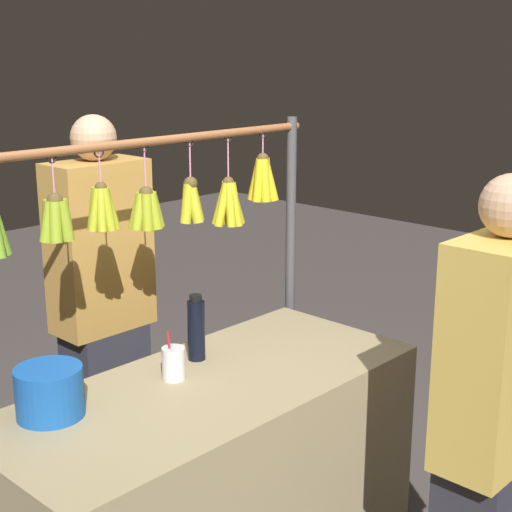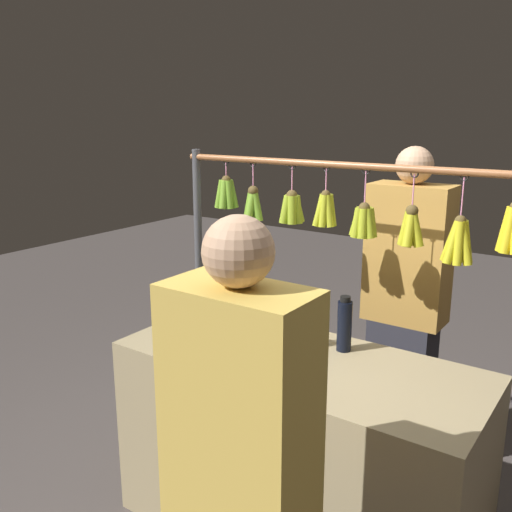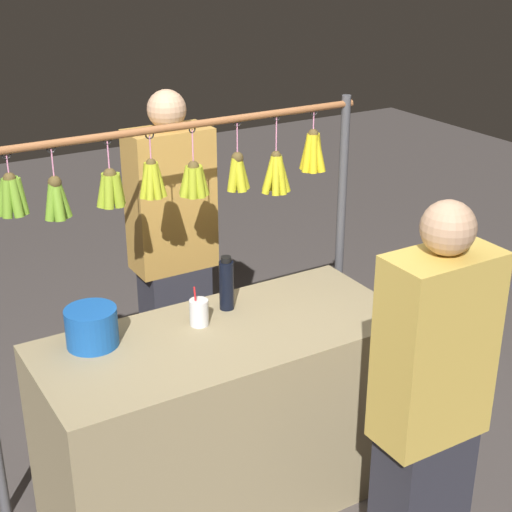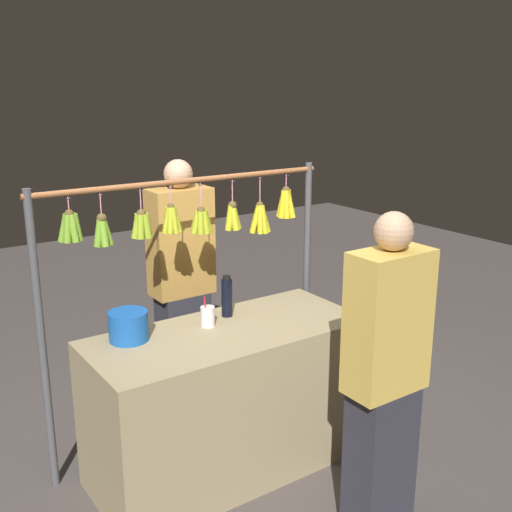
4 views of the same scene
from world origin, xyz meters
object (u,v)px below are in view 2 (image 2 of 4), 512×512
object	(u,v)px
drink_cup	(301,334)
vendor_person	(404,314)
blue_bucket	(230,306)
water_bottle	(344,325)

from	to	relation	value
drink_cup	vendor_person	size ratio (longest dim) A/B	0.10
blue_bucket	vendor_person	world-z (taller)	vendor_person
water_bottle	drink_cup	bearing A→B (deg)	22.55
water_bottle	drink_cup	size ratio (longest dim) A/B	1.43
blue_bucket	vendor_person	xyz separation A→B (m)	(-0.66, -0.64, -0.09)
water_bottle	blue_bucket	size ratio (longest dim) A/B	1.18
blue_bucket	water_bottle	bearing A→B (deg)	-179.51
blue_bucket	drink_cup	distance (m)	0.45
vendor_person	drink_cup	bearing A→B (deg)	73.31
blue_bucket	vendor_person	distance (m)	0.92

